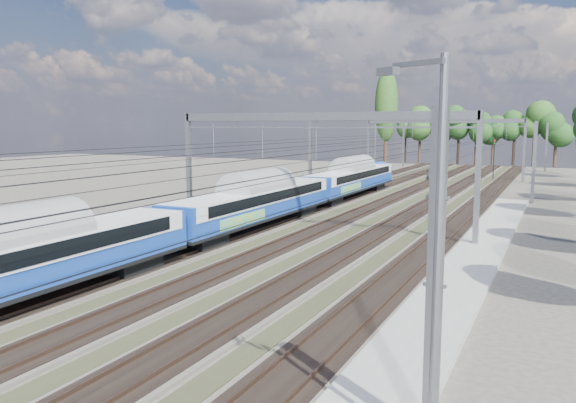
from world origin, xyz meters
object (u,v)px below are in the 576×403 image
at_px(worker, 428,176).
at_px(signal_near, 433,167).
at_px(lamp_post, 434,253).
at_px(emu_train, 255,197).
at_px(signal_far, 494,155).

bearing_deg(worker, signal_near, -150.92).
relative_size(signal_near, lamp_post, 0.54).
relative_size(emu_train, signal_far, 10.90).
relative_size(worker, signal_near, 0.34).
xyz_separation_m(signal_near, signal_far, (4.27, 22.16, 0.52)).
xyz_separation_m(emu_train, signal_near, (7.63, 27.94, 0.61)).
height_order(emu_train, signal_far, signal_far).
xyz_separation_m(emu_train, worker, (3.62, 44.39, -1.79)).
height_order(worker, lamp_post, lamp_post).
bearing_deg(worker, lamp_post, -152.50).
relative_size(emu_train, worker, 37.47).
relative_size(emu_train, signal_near, 12.63).
bearing_deg(worker, emu_train, -169.28).
height_order(worker, signal_far, signal_far).
height_order(worker, signal_near, signal_near).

